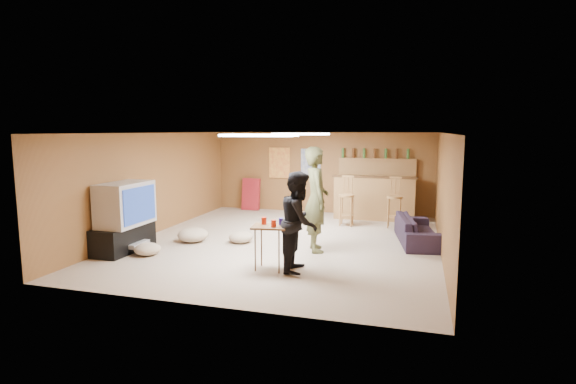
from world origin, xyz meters
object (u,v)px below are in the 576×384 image
(person_black, at_px, (299,222))
(bar_counter, at_px, (375,198))
(tv_body, at_px, (125,204))
(person_olive, at_px, (316,199))
(tray_table, at_px, (270,248))
(sofa, at_px, (418,230))

(person_black, bearing_deg, bar_counter, -13.93)
(tv_body, xyz_separation_m, person_black, (3.40, -0.23, -0.09))
(bar_counter, height_order, person_olive, person_olive)
(tv_body, relative_size, person_black, 0.68)
(bar_counter, bearing_deg, tv_body, -133.00)
(tv_body, bearing_deg, person_black, -3.82)
(tv_body, distance_m, tray_table, 3.00)
(bar_counter, height_order, tray_table, bar_counter)
(tv_body, xyz_separation_m, person_olive, (3.39, 1.02, 0.08))
(person_black, xyz_separation_m, tray_table, (-0.47, -0.08, -0.44))
(tv_body, relative_size, sofa, 0.60)
(tray_table, bearing_deg, person_olive, 70.96)
(bar_counter, xyz_separation_m, person_olive, (-0.76, -3.43, 0.43))
(person_black, bearing_deg, sofa, -42.13)
(person_black, bearing_deg, tray_table, 95.08)
(tray_table, bearing_deg, sofa, 47.21)
(person_olive, height_order, person_black, person_olive)
(bar_counter, relative_size, person_black, 1.24)
(bar_counter, bearing_deg, sofa, -64.53)
(bar_counter, xyz_separation_m, sofa, (1.08, -2.27, -0.28))
(tv_body, relative_size, tray_table, 1.51)
(bar_counter, relative_size, tray_table, 2.75)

